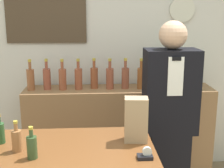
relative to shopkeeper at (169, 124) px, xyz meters
The scene contains 18 objects.
back_wall 1.21m from the shopkeeper, 119.65° to the left, with size 5.20×0.09×2.70m.
back_shelf 0.86m from the shopkeeper, 117.41° to the left, with size 1.95×0.39×0.99m.
shopkeeper is the anchor object (origin of this frame).
potted_plant 0.81m from the shopkeeper, 70.72° to the left, with size 0.28×0.28×0.36m.
paper_bag 0.67m from the shopkeeper, 124.49° to the right, with size 0.16×0.12×0.30m.
tape_dispenser 0.84m from the shopkeeper, 113.18° to the right, with size 0.09×0.06×0.07m.
counter_bottle_2 1.34m from the shopkeeper, 158.19° to the right, with size 0.06×0.06×0.20m.
counter_bottle_3 1.27m from the shopkeeper, 150.46° to the right, with size 0.06×0.06×0.20m.
counter_bottle_4 1.24m from the shopkeeper, 143.81° to the right, with size 0.06×0.06×0.20m.
shelf_bottle_0 1.46m from the shopkeeper, 151.46° to the left, with size 0.08×0.08×0.32m.
shelf_bottle_1 1.33m from the shopkeeper, 147.27° to the left, with size 0.08×0.08×0.32m.
shelf_bottle_2 1.19m from the shopkeeper, 144.05° to the left, with size 0.08×0.08×0.32m.
shelf_bottle_3 1.07m from the shopkeeper, 138.41° to the left, with size 0.08×0.08×0.32m.
shelf_bottle_4 0.98m from the shopkeeper, 130.73° to the left, with size 0.08×0.08×0.32m.
shelf_bottle_5 0.86m from the shopkeeper, 123.82° to the left, with size 0.08×0.08×0.32m.
shelf_bottle_6 0.80m from the shopkeeper, 113.14° to the left, with size 0.08×0.08×0.32m.
shelf_bottle_7 0.74m from the shopkeeper, 101.45° to the left, with size 0.08×0.08×0.32m.
shelf_bottle_8 0.76m from the shopkeeper, 88.22° to the left, with size 0.08×0.08×0.32m.
Camera 1 is at (-0.09, -1.38, 1.80)m, focal length 50.00 mm.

